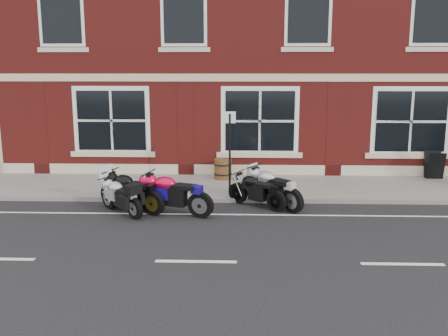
{
  "coord_description": "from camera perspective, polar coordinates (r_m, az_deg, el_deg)",
  "views": [
    {
      "loc": [
        0.85,
        -12.17,
        3.72
      ],
      "look_at": [
        0.4,
        1.6,
        0.94
      ],
      "focal_mm": 40.0,
      "sensor_mm": 36.0,
      "label": 1
    }
  ],
  "objects": [
    {
      "name": "ground",
      "position": [
        12.75,
        -2.03,
        -5.58
      ],
      "size": [
        80.0,
        80.0,
        0.0
      ],
      "primitive_type": "plane",
      "color": "black",
      "rests_on": "ground"
    },
    {
      "name": "kerb",
      "position": [
        14.1,
        -1.64,
        -3.66
      ],
      "size": [
        30.0,
        0.16,
        0.12
      ],
      "primitive_type": "cube",
      "color": "slate",
      "rests_on": "ground"
    },
    {
      "name": "moto_sport_red",
      "position": [
        12.89,
        -5.9,
        -2.8
      ],
      "size": [
        2.12,
        0.93,
        1.0
      ],
      "rotation": [
        0.0,
        0.0,
        1.2
      ],
      "color": "black",
      "rests_on": "ground"
    },
    {
      "name": "moto_sport_black",
      "position": [
        13.37,
        -10.61,
        -2.5
      ],
      "size": [
        1.91,
        1.22,
        0.97
      ],
      "rotation": [
        0.0,
        0.0,
        1.03
      ],
      "color": "black",
      "rests_on": "ground"
    },
    {
      "name": "sidewalk",
      "position": [
        15.63,
        -1.28,
        -2.15
      ],
      "size": [
        30.0,
        3.0,
        0.12
      ],
      "primitive_type": "cube",
      "color": "slate",
      "rests_on": "ground"
    },
    {
      "name": "pub_building",
      "position": [
        22.8,
        -0.26,
        17.14
      ],
      "size": [
        24.0,
        12.0,
        12.0
      ],
      "primitive_type": "cube",
      "color": "maroon",
      "rests_on": "ground"
    },
    {
      "name": "moto_touring_silver",
      "position": [
        13.2,
        -11.73,
        -3.0
      ],
      "size": [
        1.37,
        1.4,
        1.21
      ],
      "rotation": [
        0.0,
        0.0,
        0.77
      ],
      "color": "black",
      "rests_on": "ground"
    },
    {
      "name": "barrel_planter",
      "position": [
        16.4,
        -0.13,
        -0.1
      ],
      "size": [
        0.6,
        0.6,
        0.66
      ],
      "color": "#553716",
      "rests_on": "sidewalk"
    },
    {
      "name": "moto_sport_silver",
      "position": [
        13.6,
        5.56,
        -2.1
      ],
      "size": [
        1.51,
        1.73,
        0.97
      ],
      "rotation": [
        0.0,
        0.0,
        0.71
      ],
      "color": "black",
      "rests_on": "ground"
    },
    {
      "name": "parking_sign",
      "position": [
        14.54,
        0.67,
        2.55
      ],
      "size": [
        0.33,
        0.06,
        2.36
      ],
      "rotation": [
        0.0,
        0.0,
        -0.02
      ],
      "color": "black",
      "rests_on": "sidewalk"
    },
    {
      "name": "a_board_sign",
      "position": [
        17.83,
        22.9,
        0.31
      ],
      "size": [
        0.56,
        0.4,
        0.9
      ],
      "primitive_type": null,
      "rotation": [
        0.0,
        0.0,
        -0.07
      ],
      "color": "black",
      "rests_on": "sidewalk"
    },
    {
      "name": "moto_naked_black",
      "position": [
        13.54,
        3.68,
        -2.43
      ],
      "size": [
        1.55,
        1.29,
        0.85
      ],
      "rotation": [
        0.0,
        0.0,
        0.89
      ],
      "color": "black",
      "rests_on": "ground"
    }
  ]
}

